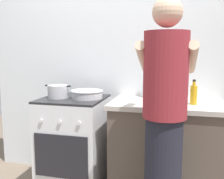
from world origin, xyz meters
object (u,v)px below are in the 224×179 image
stove_range (74,142)px  mixing_bowl (87,94)px  pot (58,91)px  person (164,123)px  utensil_crock (148,87)px  oil_bottle (194,94)px  spice_bottle (177,98)px

stove_range → mixing_bowl: mixing_bowl is taller
pot → person: person is taller
mixing_bowl → utensil_crock: bearing=19.2°
utensil_crock → pot: bearing=-163.9°
stove_range → oil_bottle: 1.24m
utensil_crock → oil_bottle: 0.49m
stove_range → utensil_crock: (0.70, 0.21, 0.55)m
pot → person: (1.05, -0.52, -0.10)m
pot → utensil_crock: 0.87m
spice_bottle → stove_range: bearing=-179.4°
stove_range → oil_bottle: size_ratio=4.23×
stove_range → spice_bottle: spice_bottle is taller
mixing_bowl → pot: bearing=-170.6°
stove_range → utensil_crock: utensil_crock is taller
mixing_bowl → spice_bottle: bearing=-0.1°
mixing_bowl → oil_bottle: 0.98m
mixing_bowl → person: bearing=-36.3°
stove_range → pot: pot is taller
stove_range → oil_bottle: oil_bottle is taller
spice_bottle → person: (-0.07, -0.56, -0.08)m
pot → utensil_crock: bearing=16.1°
utensil_crock → spice_bottle: 0.35m
stove_range → oil_bottle: bearing=-2.3°
stove_range → utensil_crock: 0.91m
pot → spice_bottle: (1.12, 0.04, -0.02)m
utensil_crock → spice_bottle: (0.28, -0.20, -0.06)m
pot → utensil_crock: size_ratio=0.80×
stove_range → utensil_crock: bearing=16.5°
oil_bottle → utensil_crock: bearing=148.9°
spice_bottle → person: person is taller
stove_range → person: (0.91, -0.55, 0.41)m
pot → utensil_crock: (0.84, 0.24, 0.04)m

